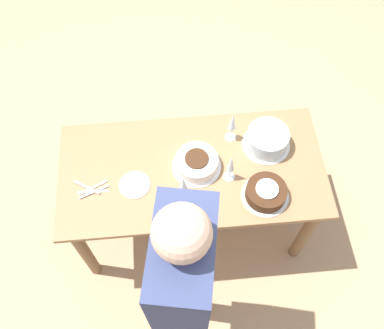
{
  "coord_description": "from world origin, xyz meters",
  "views": [
    {
      "loc": [
        -0.11,
        -1.19,
        2.87
      ],
      "look_at": [
        0.0,
        0.0,
        0.82
      ],
      "focal_mm": 40.0,
      "sensor_mm": 36.0,
      "label": 1
    }
  ],
  "objects_px": {
    "person_cutting": "(185,283)",
    "cake_front_chocolate": "(266,193)",
    "wine_glass_far": "(231,165)",
    "wine_glass_extra": "(183,185)",
    "cake_center_white": "(197,163)",
    "cake_back_decorated": "(267,139)",
    "wine_glass_near": "(232,123)"
  },
  "relations": [
    {
      "from": "cake_back_decorated",
      "to": "person_cutting",
      "type": "height_order",
      "value": "person_cutting"
    },
    {
      "from": "cake_front_chocolate",
      "to": "wine_glass_far",
      "type": "relative_size",
      "value": 1.2
    },
    {
      "from": "cake_center_white",
      "to": "person_cutting",
      "type": "relative_size",
      "value": 0.16
    },
    {
      "from": "cake_back_decorated",
      "to": "cake_front_chocolate",
      "type": "bearing_deg",
      "value": -100.94
    },
    {
      "from": "cake_center_white",
      "to": "person_cutting",
      "type": "bearing_deg",
      "value": -99.6
    },
    {
      "from": "cake_front_chocolate",
      "to": "wine_glass_extra",
      "type": "distance_m",
      "value": 0.46
    },
    {
      "from": "wine_glass_extra",
      "to": "wine_glass_far",
      "type": "bearing_deg",
      "value": 22.28
    },
    {
      "from": "wine_glass_far",
      "to": "wine_glass_extra",
      "type": "distance_m",
      "value": 0.28
    },
    {
      "from": "wine_glass_near",
      "to": "wine_glass_far",
      "type": "height_order",
      "value": "same"
    },
    {
      "from": "wine_glass_far",
      "to": "cake_front_chocolate",
      "type": "bearing_deg",
      "value": -36.89
    },
    {
      "from": "wine_glass_far",
      "to": "person_cutting",
      "type": "distance_m",
      "value": 0.73
    },
    {
      "from": "cake_center_white",
      "to": "cake_front_chocolate",
      "type": "bearing_deg",
      "value": -31.5
    },
    {
      "from": "wine_glass_far",
      "to": "cake_back_decorated",
      "type": "bearing_deg",
      "value": 38.24
    },
    {
      "from": "cake_center_white",
      "to": "wine_glass_near",
      "type": "height_order",
      "value": "wine_glass_near"
    },
    {
      "from": "cake_center_white",
      "to": "wine_glass_extra",
      "type": "height_order",
      "value": "wine_glass_extra"
    },
    {
      "from": "cake_center_white",
      "to": "wine_glass_extra",
      "type": "relative_size",
      "value": 1.26
    },
    {
      "from": "wine_glass_far",
      "to": "wine_glass_extra",
      "type": "height_order",
      "value": "wine_glass_extra"
    },
    {
      "from": "cake_back_decorated",
      "to": "person_cutting",
      "type": "relative_size",
      "value": 0.16
    },
    {
      "from": "cake_front_chocolate",
      "to": "cake_center_white",
      "type": "bearing_deg",
      "value": 148.5
    },
    {
      "from": "person_cutting",
      "to": "cake_back_decorated",
      "type": "bearing_deg",
      "value": -22.2
    },
    {
      "from": "wine_glass_far",
      "to": "cake_center_white",
      "type": "bearing_deg",
      "value": 154.78
    },
    {
      "from": "cake_front_chocolate",
      "to": "cake_back_decorated",
      "type": "bearing_deg",
      "value": 79.06
    },
    {
      "from": "cake_center_white",
      "to": "wine_glass_far",
      "type": "relative_size",
      "value": 1.29
    },
    {
      "from": "cake_back_decorated",
      "to": "person_cutting",
      "type": "bearing_deg",
      "value": -122.9
    },
    {
      "from": "wine_glass_near",
      "to": "person_cutting",
      "type": "xyz_separation_m",
      "value": [
        -0.34,
        -0.91,
        0.14
      ]
    },
    {
      "from": "wine_glass_near",
      "to": "cake_front_chocolate",
      "type": "bearing_deg",
      "value": -71.21
    },
    {
      "from": "wine_glass_near",
      "to": "cake_center_white",
      "type": "bearing_deg",
      "value": -140.32
    },
    {
      "from": "wine_glass_near",
      "to": "wine_glass_extra",
      "type": "relative_size",
      "value": 0.98
    },
    {
      "from": "cake_front_chocolate",
      "to": "wine_glass_near",
      "type": "xyz_separation_m",
      "value": [
        -0.14,
        0.4,
        0.1
      ]
    },
    {
      "from": "person_cutting",
      "to": "cake_center_white",
      "type": "bearing_deg",
      "value": 1.1
    },
    {
      "from": "person_cutting",
      "to": "cake_front_chocolate",
      "type": "bearing_deg",
      "value": -32.44
    },
    {
      "from": "cake_back_decorated",
      "to": "person_cutting",
      "type": "distance_m",
      "value": 1.02
    }
  ]
}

